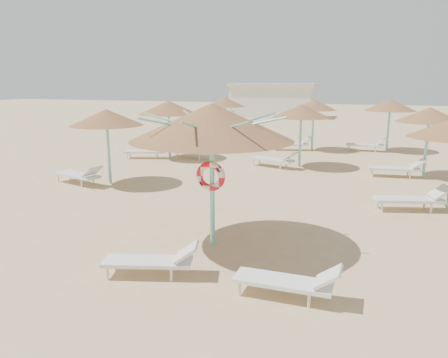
% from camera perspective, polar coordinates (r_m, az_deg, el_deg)
% --- Properties ---
extents(ground, '(120.00, 120.00, 0.00)m').
position_cam_1_polar(ground, '(9.79, -2.72, -9.25)').
color(ground, tan).
rests_on(ground, ground).
extents(main_palapa, '(3.56, 3.56, 3.19)m').
position_cam_1_polar(main_palapa, '(9.45, -1.60, 7.39)').
color(main_palapa, '#7AD4CF').
rests_on(main_palapa, ground).
extents(lounger_main_a, '(1.90, 1.01, 0.66)m').
position_cam_1_polar(lounger_main_a, '(8.58, -9.16, -10.42)').
color(lounger_main_a, white).
rests_on(lounger_main_a, ground).
extents(lounger_main_b, '(1.83, 0.59, 0.66)m').
position_cam_1_polar(lounger_main_b, '(7.75, 8.60, -13.04)').
color(lounger_main_b, white).
rests_on(lounger_main_b, ground).
extents(palapa_field, '(19.14, 13.84, 2.71)m').
position_cam_1_polar(palapa_field, '(18.62, 13.62, 8.27)').
color(palapa_field, '#7AD4CF').
rests_on(palapa_field, ground).
extents(service_hut, '(8.40, 4.40, 3.25)m').
position_cam_1_polar(service_hut, '(44.47, 6.42, 10.21)').
color(service_hut, silver).
rests_on(service_hut, ground).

